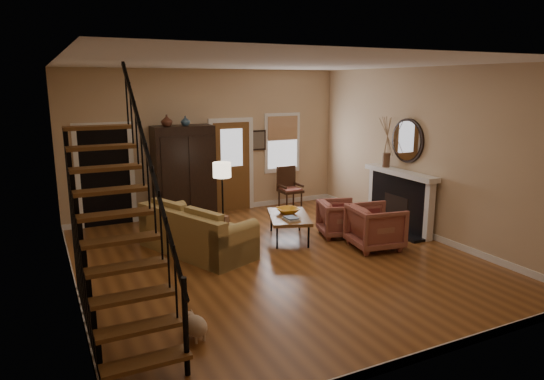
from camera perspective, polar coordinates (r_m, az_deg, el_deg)
name	(u,v)px	position (r m, az deg, el deg)	size (l,w,h in m)	color
room	(217,161)	(9.50, -6.44, 3.39)	(7.00, 7.33, 3.30)	brown
staircase	(117,204)	(5.99, -17.79, -1.60)	(0.94, 2.80, 3.20)	brown
fireplace	(401,194)	(10.37, 14.93, -0.51)	(0.33, 1.95, 2.30)	black
armoire	(184,174)	(10.80, -10.32, 1.91)	(1.30, 0.60, 2.10)	black
vase_a	(167,121)	(10.46, -12.28, 7.98)	(0.24, 0.24, 0.25)	#4C2619
vase_b	(185,121)	(10.57, -10.16, 8.01)	(0.20, 0.20, 0.21)	#334C60
sofa	(197,230)	(8.82, -8.83, -4.71)	(0.95, 2.20, 0.82)	#A5894B
coffee_table	(289,227)	(9.48, 2.01, -4.40)	(0.73, 1.26, 0.48)	brown
bowl	(288,211)	(9.55, 1.86, -2.44)	(0.43, 0.43, 0.11)	orange
books	(291,218)	(9.10, 2.25, -3.36)	(0.23, 0.31, 0.06)	beige
armchair_left	(375,227)	(9.13, 12.07, -4.27)	(0.87, 0.89, 0.81)	maroon
armchair_right	(340,218)	(9.75, 7.95, -3.34)	(0.76, 0.78, 0.71)	maroon
floor_lamp	(223,201)	(9.44, -5.83, -1.30)	(0.35, 0.35, 1.51)	black
side_chair	(290,188)	(11.67, 2.16, 0.19)	(0.54, 0.54, 1.02)	#351E11
dog	(196,327)	(6.06, -8.94, -15.68)	(0.24, 0.41, 0.30)	#D3B490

